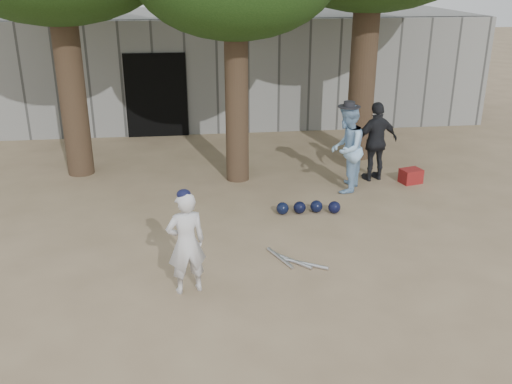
{
  "coord_description": "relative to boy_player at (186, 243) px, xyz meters",
  "views": [
    {
      "loc": [
        -0.43,
        -7.28,
        4.25
      ],
      "look_at": [
        0.6,
        1.0,
        0.95
      ],
      "focal_mm": 40.0,
      "sensor_mm": 36.0,
      "label": 1
    }
  ],
  "objects": [
    {
      "name": "spectator_dark",
      "position": [
        4.01,
        4.07,
        0.09
      ],
      "size": [
        1.05,
        0.63,
        1.68
      ],
      "primitive_type": "imported",
      "rotation": [
        0.0,
        0.0,
        3.38
      ],
      "color": "black",
      "rests_on": "ground"
    },
    {
      "name": "boy_player",
      "position": [
        0.0,
        0.0,
        0.0
      ],
      "size": [
        0.62,
        0.48,
        1.49
      ],
      "primitive_type": "imported",
      "rotation": [
        0.0,
        0.0,
        3.39
      ],
      "color": "silver",
      "rests_on": "ground"
    },
    {
      "name": "red_bag",
      "position": [
        4.72,
        3.77,
        -0.6
      ],
      "size": [
        0.49,
        0.41,
        0.3
      ],
      "primitive_type": "cube",
      "rotation": [
        0.0,
        0.0,
        0.25
      ],
      "color": "maroon",
      "rests_on": "ground"
    },
    {
      "name": "bat_pile",
      "position": [
        1.61,
        0.63,
        -0.72
      ],
      "size": [
        0.85,
        0.79,
        0.06
      ],
      "color": "silver",
      "rests_on": "ground"
    },
    {
      "name": "back_building",
      "position": [
        0.51,
        10.59,
        0.75
      ],
      "size": [
        16.0,
        5.24,
        3.0
      ],
      "color": "gray",
      "rests_on": "ground"
    },
    {
      "name": "helmet_row",
      "position": [
        2.24,
        2.46,
        -0.63
      ],
      "size": [
        1.19,
        0.31,
        0.23
      ],
      "color": "black",
      "rests_on": "ground"
    },
    {
      "name": "spectator_blue",
      "position": [
        3.21,
        3.51,
        0.14
      ],
      "size": [
        0.99,
        1.07,
        1.77
      ],
      "primitive_type": "imported",
      "rotation": [
        0.0,
        0.0,
        4.24
      ],
      "color": "#99C4ED",
      "rests_on": "ground"
    },
    {
      "name": "ground",
      "position": [
        0.52,
        0.25,
        -0.75
      ],
      "size": [
        70.0,
        70.0,
        0.0
      ],
      "primitive_type": "plane",
      "color": "#937C5E",
      "rests_on": "ground"
    }
  ]
}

